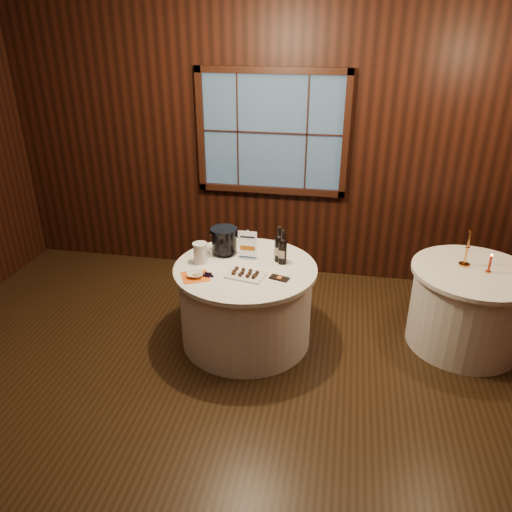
% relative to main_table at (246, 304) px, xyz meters
% --- Properties ---
extents(ground, '(6.00, 6.00, 0.00)m').
position_rel_main_table_xyz_m(ground, '(0.00, -1.00, -0.39)').
color(ground, black).
rests_on(ground, ground).
extents(back_wall, '(6.00, 0.10, 3.00)m').
position_rel_main_table_xyz_m(back_wall, '(0.00, 1.48, 1.16)').
color(back_wall, black).
rests_on(back_wall, ground).
extents(main_table, '(1.28, 1.28, 0.77)m').
position_rel_main_table_xyz_m(main_table, '(0.00, 0.00, 0.00)').
color(main_table, white).
rests_on(main_table, ground).
extents(side_table, '(1.08, 1.08, 0.77)m').
position_rel_main_table_xyz_m(side_table, '(2.00, 0.30, 0.00)').
color(side_table, white).
rests_on(side_table, ground).
extents(sign_stand, '(0.17, 0.09, 0.28)m').
position_rel_main_table_xyz_m(sign_stand, '(-0.01, 0.17, 0.48)').
color(sign_stand, '#ADADB4').
rests_on(sign_stand, main_table).
extents(port_bottle_left, '(0.08, 0.09, 0.33)m').
position_rel_main_table_xyz_m(port_bottle_left, '(0.27, 0.17, 0.53)').
color(port_bottle_left, black).
rests_on(port_bottle_left, main_table).
extents(port_bottle_right, '(0.08, 0.08, 0.32)m').
position_rel_main_table_xyz_m(port_bottle_right, '(0.31, 0.13, 0.52)').
color(port_bottle_right, black).
rests_on(port_bottle_right, main_table).
extents(ice_bucket, '(0.25, 0.25, 0.25)m').
position_rel_main_table_xyz_m(ice_bucket, '(-0.25, 0.23, 0.52)').
color(ice_bucket, black).
rests_on(ice_bucket, main_table).
extents(chocolate_plate, '(0.35, 0.27, 0.05)m').
position_rel_main_table_xyz_m(chocolate_plate, '(0.04, -0.17, 0.40)').
color(chocolate_plate, white).
rests_on(chocolate_plate, main_table).
extents(chocolate_box, '(0.18, 0.13, 0.01)m').
position_rel_main_table_xyz_m(chocolate_box, '(0.33, -0.17, 0.39)').
color(chocolate_box, black).
rests_on(chocolate_box, main_table).
extents(grape_bunch, '(0.16, 0.08, 0.04)m').
position_rel_main_table_xyz_m(grape_bunch, '(-0.28, -0.23, 0.40)').
color(grape_bunch, black).
rests_on(grape_bunch, main_table).
extents(glass_pitcher, '(0.18, 0.13, 0.19)m').
position_rel_main_table_xyz_m(glass_pitcher, '(-0.41, 0.01, 0.48)').
color(glass_pitcher, silver).
rests_on(glass_pitcher, main_table).
extents(orange_napkin, '(0.30, 0.30, 0.00)m').
position_rel_main_table_xyz_m(orange_napkin, '(-0.39, -0.26, 0.38)').
color(orange_napkin, orange).
rests_on(orange_napkin, main_table).
extents(cracker_bowl, '(0.16, 0.16, 0.03)m').
position_rel_main_table_xyz_m(cracker_bowl, '(-0.39, -0.26, 0.40)').
color(cracker_bowl, white).
rests_on(cracker_bowl, orange_napkin).
extents(brass_candlestick, '(0.10, 0.10, 0.35)m').
position_rel_main_table_xyz_m(brass_candlestick, '(1.92, 0.38, 0.51)').
color(brass_candlestick, '#C5833D').
rests_on(brass_candlestick, side_table).
extents(red_candle, '(0.05, 0.05, 0.18)m').
position_rel_main_table_xyz_m(red_candle, '(2.10, 0.28, 0.45)').
color(red_candle, '#C5833D').
rests_on(red_candle, side_table).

